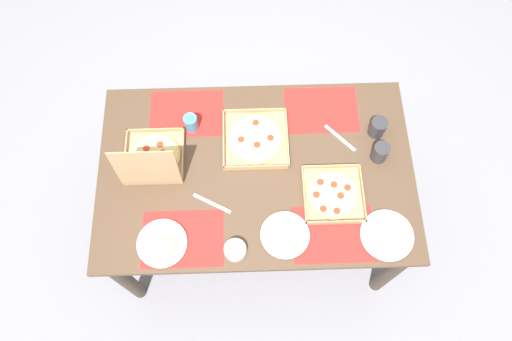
# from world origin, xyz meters

# --- Properties ---
(ground_plane) EXTENTS (6.00, 6.00, 0.00)m
(ground_plane) POSITION_xyz_m (0.00, 0.00, 0.00)
(ground_plane) COLOR gray
(dining_table) EXTENTS (1.47, 0.93, 0.76)m
(dining_table) POSITION_xyz_m (0.00, 0.00, 0.65)
(dining_table) COLOR #3F3328
(dining_table) RESTS_ON ground_plane
(placemat_near_left) EXTENTS (0.36, 0.26, 0.00)m
(placemat_near_left) POSITION_xyz_m (-0.33, -0.32, 0.76)
(placemat_near_left) COLOR red
(placemat_near_left) RESTS_ON dining_table
(placemat_near_right) EXTENTS (0.36, 0.26, 0.00)m
(placemat_near_right) POSITION_xyz_m (0.33, -0.32, 0.76)
(placemat_near_right) COLOR red
(placemat_near_right) RESTS_ON dining_table
(placemat_far_left) EXTENTS (0.36, 0.26, 0.00)m
(placemat_far_left) POSITION_xyz_m (-0.33, 0.32, 0.76)
(placemat_far_left) COLOR red
(placemat_far_left) RESTS_ON dining_table
(placemat_far_right) EXTENTS (0.36, 0.26, 0.00)m
(placemat_far_right) POSITION_xyz_m (0.33, 0.32, 0.76)
(placemat_far_right) COLOR red
(placemat_far_right) RESTS_ON dining_table
(pizza_box_center) EXTENTS (0.27, 0.28, 0.31)m
(pizza_box_center) POSITION_xyz_m (0.47, -0.05, 0.81)
(pizza_box_center) COLOR tan
(pizza_box_center) RESTS_ON dining_table
(pizza_box_corner_right) EXTENTS (0.27, 0.27, 0.04)m
(pizza_box_corner_right) POSITION_xyz_m (-0.34, 0.14, 0.78)
(pizza_box_corner_right) COLOR tan
(pizza_box_corner_right) RESTS_ON dining_table
(pizza_box_edge_far) EXTENTS (0.31, 0.31, 0.04)m
(pizza_box_edge_far) POSITION_xyz_m (-0.00, -0.16, 0.78)
(pizza_box_edge_far) COLOR tan
(pizza_box_edge_far) RESTS_ON dining_table
(plate_far_right) EXTENTS (0.22, 0.22, 0.03)m
(plate_far_right) POSITION_xyz_m (0.42, 0.34, 0.77)
(plate_far_right) COLOR white
(plate_far_right) RESTS_ON dining_table
(plate_middle) EXTENTS (0.23, 0.23, 0.02)m
(plate_middle) POSITION_xyz_m (-0.56, 0.33, 0.77)
(plate_middle) COLOR white
(plate_middle) RESTS_ON dining_table
(plate_far_left) EXTENTS (0.22, 0.22, 0.02)m
(plate_far_left) POSITION_xyz_m (-0.12, 0.32, 0.77)
(plate_far_left) COLOR white
(plate_far_left) RESTS_ON dining_table
(cup_clear_left) EXTENTS (0.07, 0.07, 0.10)m
(cup_clear_left) POSITION_xyz_m (-0.58, -0.05, 0.81)
(cup_clear_left) COLOR #333338
(cup_clear_left) RESTS_ON dining_table
(cup_red) EXTENTS (0.06, 0.06, 0.09)m
(cup_red) POSITION_xyz_m (0.30, -0.24, 0.81)
(cup_red) COLOR teal
(cup_red) RESTS_ON dining_table
(cup_spare) EXTENTS (0.08, 0.08, 0.10)m
(cup_spare) POSITION_xyz_m (-0.58, -0.18, 0.81)
(cup_spare) COLOR #333338
(cup_spare) RESTS_ON dining_table
(condiment_bowl) EXTENTS (0.10, 0.10, 0.04)m
(condiment_bowl) POSITION_xyz_m (0.10, 0.38, 0.78)
(condiment_bowl) COLOR white
(condiment_bowl) RESTS_ON dining_table
(fork_by_near_left) EXTENTS (0.17, 0.10, 0.00)m
(fork_by_near_left) POSITION_xyz_m (0.20, 0.16, 0.77)
(fork_by_near_left) COLOR #B7B7BC
(fork_by_near_left) RESTS_ON dining_table
(fork_by_far_left) EXTENTS (0.14, 0.15, 0.00)m
(fork_by_far_left) POSITION_xyz_m (-0.41, -0.16, 0.77)
(fork_by_far_left) COLOR #B7B7BC
(fork_by_far_left) RESTS_ON dining_table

